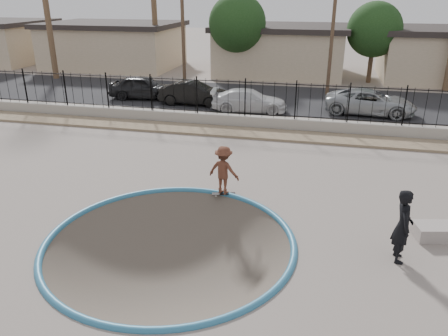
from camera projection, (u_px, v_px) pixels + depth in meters
name	position (u px, v px, depth m)	size (l,w,h in m)	color
ground	(250.00, 138.00, 24.25)	(120.00, 120.00, 2.20)	gray
bowl_pit	(170.00, 242.00, 12.11)	(6.84, 6.84, 1.80)	#4D453B
coping_ring	(170.00, 242.00, 12.11)	(7.04, 7.04, 0.20)	teal
rock_strip	(240.00, 132.00, 21.29)	(42.00, 1.60, 0.11)	#988163
retaining_wall	(245.00, 121.00, 22.19)	(42.00, 0.45, 0.60)	#A0998D
fence	(245.00, 98.00, 21.74)	(40.00, 0.04, 1.80)	black
street	(264.00, 98.00, 28.34)	(90.00, 8.00, 0.04)	black
house_west	(114.00, 45.00, 39.32)	(11.60, 8.60, 3.90)	tan
house_center	(281.00, 49.00, 36.18)	(10.60, 8.60, 3.90)	tan
utility_pole_left	(183.00, 19.00, 29.64)	(1.70, 0.24, 9.00)	#473323
utility_pole_mid	(334.00, 17.00, 27.45)	(1.70, 0.24, 9.50)	#473323
street_tree_left	(237.00, 23.00, 32.81)	(4.32, 4.32, 6.36)	#473323
street_tree_mid	(375.00, 30.00, 31.75)	(3.96, 3.96, 5.83)	#473323
skater	(224.00, 173.00, 14.57)	(1.07, 0.62, 1.66)	brown
skateboard	(224.00, 194.00, 14.86)	(0.82, 0.41, 0.07)	black
videographer	(403.00, 226.00, 10.97)	(0.72, 0.47, 1.97)	black
concrete_ledge	(444.00, 232.00, 12.25)	(1.60, 0.70, 0.40)	gray
car_a	(143.00, 87.00, 27.82)	(1.73, 4.30, 1.46)	black
car_b	(194.00, 93.00, 26.39)	(1.45, 4.16, 1.37)	black
car_c	(249.00, 100.00, 24.92)	(1.75, 4.29, 1.25)	silver
car_d	(370.00, 102.00, 24.33)	(2.26, 4.91, 1.36)	#999EA1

